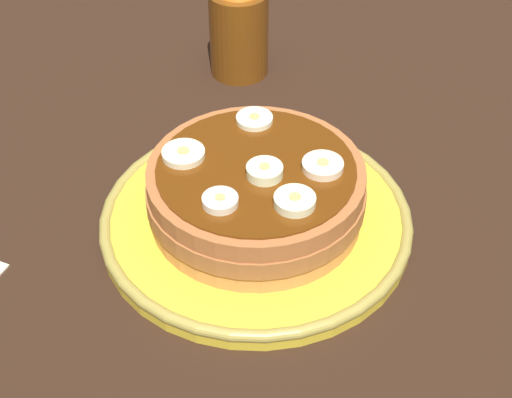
{
  "coord_description": "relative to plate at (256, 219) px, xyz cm",
  "views": [
    {
      "loc": [
        -6.23,
        42.95,
        41.65
      ],
      "look_at": [
        0.0,
        0.0,
        3.01
      ],
      "focal_mm": 52.38,
      "sensor_mm": 36.0,
      "label": 1
    }
  ],
  "objects": [
    {
      "name": "banana_slice_2",
      "position": [
        1.92,
        4.41,
        5.53
      ],
      "size": [
        2.61,
        2.61,
        0.85
      ],
      "color": "#F4E6C6",
      "rests_on": "pancake_stack"
    },
    {
      "name": "banana_slice_5",
      "position": [
        0.97,
        -5.84,
        5.45
      ],
      "size": [
        3.0,
        3.0,
        0.68
      ],
      "color": "#F7F2C4",
      "rests_on": "pancake_stack"
    },
    {
      "name": "banana_slice_0",
      "position": [
        -0.76,
        0.82,
        5.64
      ],
      "size": [
        2.75,
        2.75,
        1.07
      ],
      "color": "#EEF3BA",
      "rests_on": "pancake_stack"
    },
    {
      "name": "pancake_stack",
      "position": [
        0.1,
        0.08,
        2.88
      ],
      "size": [
        17.02,
        17.49,
        4.82
      ],
      "color": "#D28847",
      "rests_on": "plate"
    },
    {
      "name": "banana_slice_3",
      "position": [
        5.67,
        -0.53,
        5.49
      ],
      "size": [
        3.31,
        3.31,
        0.77
      ],
      "color": "#FAECBC",
      "rests_on": "pancake_stack"
    },
    {
      "name": "ground_plane",
      "position": [
        0.0,
        0.0,
        -2.39
      ],
      "size": [
        140.0,
        140.0,
        3.0
      ],
      "primitive_type": "cube",
      "color": "black"
    },
    {
      "name": "banana_slice_4",
      "position": [
        -4.95,
        -0.57,
        5.53
      ],
      "size": [
        3.14,
        3.14,
        0.85
      ],
      "color": "#FEE7BC",
      "rests_on": "pancake_stack"
    },
    {
      "name": "banana_slice_1",
      "position": [
        -3.31,
        3.72,
        5.58
      ],
      "size": [
        3.02,
        3.02,
        0.95
      ],
      "color": "#ECEDBA",
      "rests_on": "pancake_stack"
    },
    {
      "name": "syrup_bottle",
      "position": [
        5.06,
        -23.0,
        4.51
      ],
      "size": [
        5.93,
        5.93,
        12.31
      ],
      "color": "brown",
      "rests_on": "ground_plane"
    },
    {
      "name": "plate",
      "position": [
        0.0,
        0.0,
        0.0
      ],
      "size": [
        24.81,
        24.81,
        1.65
      ],
      "color": "yellow",
      "rests_on": "ground_plane"
    }
  ]
}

